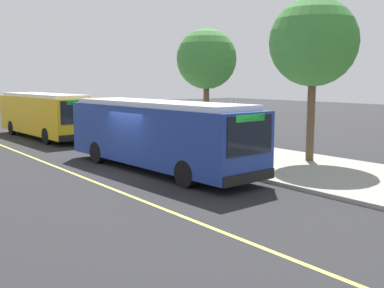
% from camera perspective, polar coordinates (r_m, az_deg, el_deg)
% --- Properties ---
extents(ground_plane, '(120.00, 120.00, 0.00)m').
position_cam_1_polar(ground_plane, '(19.62, -7.39, -3.38)').
color(ground_plane, '#232326').
extents(sidewalk_curb, '(44.00, 6.40, 0.15)m').
position_cam_1_polar(sidewalk_curb, '(23.15, 5.54, -1.43)').
color(sidewalk_curb, gray).
rests_on(sidewalk_curb, ground_plane).
extents(lane_stripe_center, '(36.00, 0.14, 0.01)m').
position_cam_1_polar(lane_stripe_center, '(18.64, -13.26, -4.11)').
color(lane_stripe_center, '#E0D64C').
rests_on(lane_stripe_center, ground_plane).
extents(transit_bus_main, '(10.76, 3.06, 2.95)m').
position_cam_1_polar(transit_bus_main, '(19.53, -4.27, 1.41)').
color(transit_bus_main, navy).
rests_on(transit_bus_main, ground_plane).
extents(transit_bus_second, '(10.47, 2.88, 2.95)m').
position_cam_1_polar(transit_bus_second, '(32.22, -17.86, 3.60)').
color(transit_bus_second, gold).
rests_on(transit_bus_second, ground_plane).
extents(bus_shelter, '(2.90, 1.60, 2.48)m').
position_cam_1_polar(bus_shelter, '(23.84, 3.38, 3.32)').
color(bus_shelter, '#333338').
rests_on(bus_shelter, sidewalk_curb).
extents(waiting_bench, '(1.60, 0.48, 0.95)m').
position_cam_1_polar(waiting_bench, '(23.90, 3.87, 0.23)').
color(waiting_bench, brown).
rests_on(waiting_bench, sidewalk_curb).
extents(route_sign_post, '(0.44, 0.08, 2.80)m').
position_cam_1_polar(route_sign_post, '(19.95, 5.17, 2.52)').
color(route_sign_post, '#333338').
rests_on(route_sign_post, sidewalk_curb).
extents(pedestrian_commuter, '(0.24, 0.40, 1.69)m').
position_cam_1_polar(pedestrian_commuter, '(21.23, 4.26, 0.58)').
color(pedestrian_commuter, '#282D47').
rests_on(pedestrian_commuter, sidewalk_curb).
extents(street_tree_near_shelter, '(3.96, 3.96, 7.35)m').
position_cam_1_polar(street_tree_near_shelter, '(21.67, 14.87, 12.09)').
color(street_tree_near_shelter, brown).
rests_on(street_tree_near_shelter, sidewalk_curb).
extents(street_tree_upstreet, '(3.66, 3.66, 6.80)m').
position_cam_1_polar(street_tree_upstreet, '(28.42, 1.81, 10.47)').
color(street_tree_upstreet, brown).
rests_on(street_tree_upstreet, sidewalk_curb).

